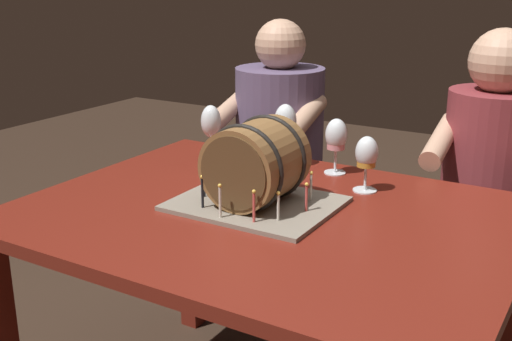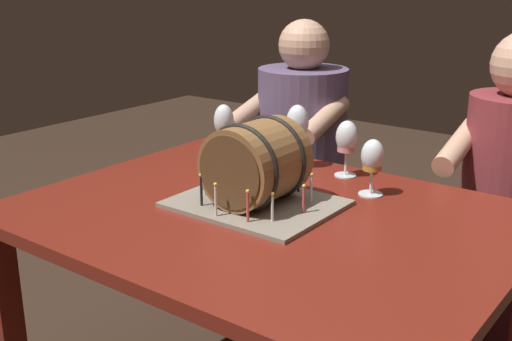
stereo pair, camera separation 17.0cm
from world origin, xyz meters
The scene contains 8 objects.
dining_table centered at (0.00, 0.00, 0.64)m, with size 1.30×0.99×0.74m.
barrel_cake centered at (-0.05, 0.02, 0.85)m, with size 0.42×0.34×0.24m.
wine_glass_rose centered at (0.02, 0.39, 0.86)m, with size 0.07×0.07×0.18m.
wine_glass_empty centered at (-0.37, 0.27, 0.88)m, with size 0.07×0.07×0.20m.
wine_glass_white centered at (-0.15, 0.38, 0.88)m, with size 0.07×0.07×0.21m.
wine_glass_amber centered at (0.16, 0.28, 0.85)m, with size 0.07×0.07×0.16m.
person_seated_left centered at (-0.41, 0.80, 0.55)m, with size 0.42×0.50×1.18m.
person_seated_right centered at (0.41, 0.80, 0.54)m, with size 0.37×0.46×1.18m.
Camera 1 is at (0.79, -1.38, 1.35)m, focal length 44.72 mm.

